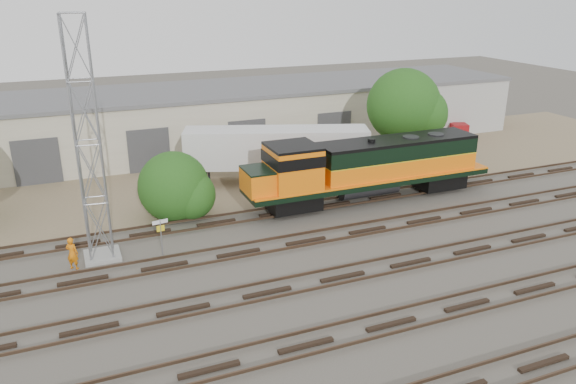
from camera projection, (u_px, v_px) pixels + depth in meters
name	position (u px, v px, depth m)	size (l,w,h in m)	color
ground	(317.00, 253.00, 30.55)	(140.00, 140.00, 0.00)	#47423A
dirt_strip	(235.00, 173.00, 43.58)	(80.00, 16.00, 0.02)	#726047
tracks	(343.00, 277.00, 27.92)	(80.00, 20.40, 0.28)	black
warehouse	(208.00, 118.00, 49.60)	(58.40, 10.40, 5.30)	beige
locomotive	(366.00, 167.00, 37.19)	(17.39, 3.05, 4.18)	black
signal_tower	(89.00, 147.00, 27.98)	(1.85, 1.85, 12.54)	gray
sign_post	(161.00, 230.00, 29.87)	(0.84, 0.18, 2.08)	gray
worker	(72.00, 253.00, 28.58)	(0.64, 0.42, 1.75)	orange
semi_trailer	(281.00, 149.00, 40.66)	(13.32, 6.93, 4.06)	silver
dumpster_blue	(407.00, 138.00, 50.84)	(1.60, 1.50, 1.50)	navy
dumpster_red	(459.00, 131.00, 53.33)	(1.50, 1.40, 1.40)	maroon
tree_mid	(178.00, 189.00, 34.84)	(4.65, 4.43, 4.43)	#382619
tree_east	(408.00, 107.00, 43.85)	(6.04, 5.75, 7.77)	#382619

